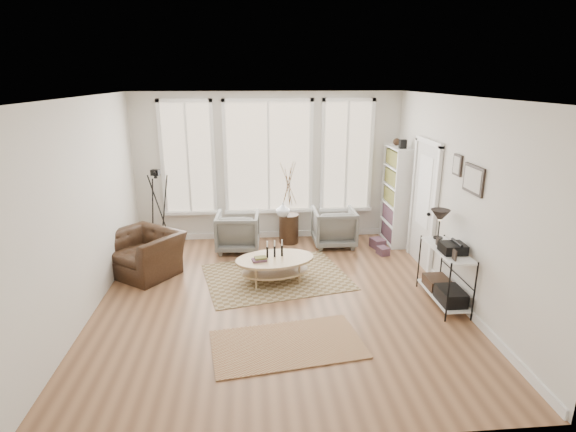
{
  "coord_description": "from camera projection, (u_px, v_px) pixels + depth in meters",
  "views": [
    {
      "loc": [
        -0.37,
        -5.98,
        3.14
      ],
      "look_at": [
        0.2,
        0.6,
        1.1
      ],
      "focal_mm": 28.0,
      "sensor_mm": 36.0,
      "label": 1
    }
  ],
  "objects": [
    {
      "name": "room",
      "position": [
        279.0,
        206.0,
        6.25
      ],
      "size": [
        5.5,
        5.54,
        2.9
      ],
      "color": "#8D613F",
      "rests_on": "ground"
    },
    {
      "name": "bay_window",
      "position": [
        269.0,
        160.0,
        8.76
      ],
      "size": [
        4.14,
        0.12,
        2.24
      ],
      "color": "beige",
      "rests_on": "ground"
    },
    {
      "name": "door",
      "position": [
        424.0,
        202.0,
        7.62
      ],
      "size": [
        0.09,
        1.06,
        2.22
      ],
      "color": "silver",
      "rests_on": "ground"
    },
    {
      "name": "bookcase",
      "position": [
        396.0,
        195.0,
        8.68
      ],
      "size": [
        0.31,
        0.85,
        2.06
      ],
      "color": "white",
      "rests_on": "ground"
    },
    {
      "name": "low_shelf",
      "position": [
        445.0,
        270.0,
        6.41
      ],
      "size": [
        0.38,
        1.08,
        1.3
      ],
      "color": "white",
      "rests_on": "ground"
    },
    {
      "name": "wall_art",
      "position": [
        469.0,
        176.0,
        6.05
      ],
      "size": [
        0.04,
        0.88,
        0.44
      ],
      "color": "black",
      "rests_on": "ground"
    },
    {
      "name": "rug_main",
      "position": [
        276.0,
        277.0,
        7.38
      ],
      "size": [
        2.55,
        2.12,
        0.01
      ],
      "primitive_type": "cube",
      "rotation": [
        0.0,
        0.0,
        0.21
      ],
      "color": "brown",
      "rests_on": "ground"
    },
    {
      "name": "rug_runner",
      "position": [
        287.0,
        344.0,
        5.5
      ],
      "size": [
        1.95,
        1.27,
        0.01
      ],
      "primitive_type": "cube",
      "rotation": [
        0.0,
        0.0,
        0.15
      ],
      "color": "brown",
      "rests_on": "ground"
    },
    {
      "name": "coffee_table",
      "position": [
        274.0,
        263.0,
        7.15
      ],
      "size": [
        1.38,
        1.02,
        0.58
      ],
      "color": "tan",
      "rests_on": "ground"
    },
    {
      "name": "armchair_left",
      "position": [
        238.0,
        231.0,
        8.45
      ],
      "size": [
        0.83,
        0.85,
        0.73
      ],
      "primitive_type": "imported",
      "rotation": [
        0.0,
        0.0,
        3.08
      ],
      "color": "slate",
      "rests_on": "ground"
    },
    {
      "name": "armchair_right",
      "position": [
        334.0,
        227.0,
        8.69
      ],
      "size": [
        0.79,
        0.82,
        0.74
      ],
      "primitive_type": "imported",
      "rotation": [
        0.0,
        0.0,
        3.14
      ],
      "color": "slate",
      "rests_on": "ground"
    },
    {
      "name": "side_table",
      "position": [
        289.0,
        205.0,
        8.72
      ],
      "size": [
        0.38,
        0.38,
        1.61
      ],
      "color": "#332014",
      "rests_on": "ground"
    },
    {
      "name": "vase",
      "position": [
        283.0,
        209.0,
        8.63
      ],
      "size": [
        0.33,
        0.33,
        0.28
      ],
      "primitive_type": "imported",
      "rotation": [
        0.0,
        0.0,
        0.31
      ],
      "color": "silver",
      "rests_on": "side_table"
    },
    {
      "name": "accent_chair",
      "position": [
        144.0,
        253.0,
        7.43
      ],
      "size": [
        1.45,
        1.42,
        0.71
      ],
      "primitive_type": "imported",
      "rotation": [
        0.0,
        0.0,
        -0.64
      ],
      "color": "#332014",
      "rests_on": "ground"
    },
    {
      "name": "tripod_camera",
      "position": [
        159.0,
        213.0,
        8.45
      ],
      "size": [
        0.54,
        0.54,
        1.53
      ],
      "color": "black",
      "rests_on": "ground"
    },
    {
      "name": "book_stack_near",
      "position": [
        378.0,
        243.0,
        8.63
      ],
      "size": [
        0.28,
        0.32,
        0.18
      ],
      "primitive_type": "cube",
      "rotation": [
        0.0,
        0.0,
        0.27
      ],
      "color": "maroon",
      "rests_on": "ground"
    },
    {
      "name": "book_stack_far",
      "position": [
        383.0,
        251.0,
        8.3
      ],
      "size": [
        0.23,
        0.26,
        0.14
      ],
      "primitive_type": "cube",
      "rotation": [
        0.0,
        0.0,
        0.27
      ],
      "color": "maroon",
      "rests_on": "ground"
    }
  ]
}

